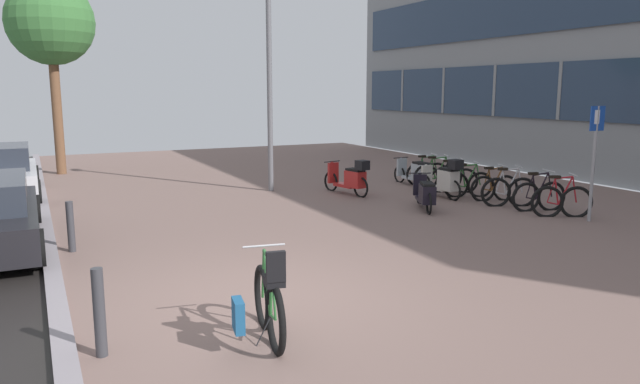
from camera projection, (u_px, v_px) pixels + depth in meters
name	position (u px, v px, depth m)	size (l,w,h in m)	color
ground	(356.00, 286.00, 8.31)	(21.00, 40.00, 0.13)	black
bicycle_foreground	(267.00, 304.00, 6.41)	(0.77, 1.45, 1.13)	black
bicycle_rack_00	(562.00, 201.00, 12.66)	(1.19, 0.71, 0.98)	black
bicycle_rack_01	(539.00, 196.00, 13.31)	(1.30, 0.49, 0.96)	black
bicycle_rack_02	(509.00, 192.00, 13.83)	(1.26, 0.62, 0.99)	black
bicycle_rack_03	(494.00, 188.00, 14.53)	(1.23, 0.49, 0.92)	black
bicycle_rack_04	(468.00, 184.00, 15.05)	(1.23, 0.59, 0.94)	black
bicycle_rack_05	(453.00, 180.00, 15.70)	(1.18, 0.72, 0.95)	black
bicycle_rack_06	(438.00, 176.00, 16.33)	(1.27, 0.62, 0.98)	black
bicycle_rack_07	(427.00, 173.00, 17.02)	(1.23, 0.49, 0.93)	black
scooter_near	(425.00, 194.00, 13.42)	(0.95, 1.66, 0.77)	black
scooter_mid	(350.00, 178.00, 15.31)	(0.65, 1.78, 0.98)	black
scooter_far	(416.00, 173.00, 16.78)	(0.52, 1.73, 0.78)	black
scooter_extra	(444.00, 180.00, 14.88)	(0.52, 1.72, 1.05)	black
parking_sign	(594.00, 151.00, 12.05)	(0.40, 0.07, 2.38)	gray
lamp_post	(269.00, 68.00, 15.45)	(0.20, 0.52, 5.91)	slate
street_tree	(50.00, 23.00, 18.44)	(2.68, 2.68, 6.15)	brown
bollard_near	(99.00, 313.00, 5.99)	(0.12, 0.12, 0.94)	#38383D
bollard_far	(71.00, 227.00, 9.92)	(0.12, 0.12, 0.86)	#38383D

